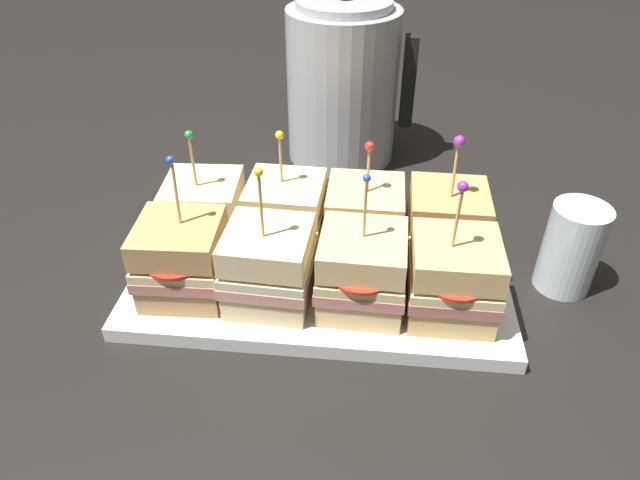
% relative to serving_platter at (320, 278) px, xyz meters
% --- Properties ---
extents(ground_plane, '(6.00, 6.00, 0.00)m').
position_rel_serving_platter_xyz_m(ground_plane, '(0.00, 0.00, -0.01)').
color(ground_plane, black).
extents(serving_platter, '(0.44, 0.24, 0.02)m').
position_rel_serving_platter_xyz_m(serving_platter, '(0.00, 0.00, 0.00)').
color(serving_platter, white).
rests_on(serving_platter, ground_plane).
extents(sandwich_front_far_left, '(0.10, 0.10, 0.17)m').
position_rel_serving_platter_xyz_m(sandwich_front_far_left, '(-0.15, -0.05, 0.05)').
color(sandwich_front_far_left, tan).
rests_on(sandwich_front_far_left, serving_platter).
extents(sandwich_front_center_left, '(0.10, 0.10, 0.17)m').
position_rel_serving_platter_xyz_m(sandwich_front_center_left, '(-0.05, -0.05, 0.05)').
color(sandwich_front_center_left, beige).
rests_on(sandwich_front_center_left, serving_platter).
extents(sandwich_front_center_right, '(0.10, 0.10, 0.16)m').
position_rel_serving_platter_xyz_m(sandwich_front_center_right, '(0.05, -0.05, 0.05)').
color(sandwich_front_center_right, '#DBB77A').
rests_on(sandwich_front_center_right, serving_platter).
extents(sandwich_front_far_right, '(0.09, 0.10, 0.16)m').
position_rel_serving_platter_xyz_m(sandwich_front_far_right, '(0.14, -0.05, 0.05)').
color(sandwich_front_far_right, tan).
rests_on(sandwich_front_far_right, serving_platter).
extents(sandwich_back_far_left, '(0.10, 0.10, 0.16)m').
position_rel_serving_platter_xyz_m(sandwich_back_far_left, '(-0.15, 0.05, 0.05)').
color(sandwich_back_far_left, beige).
rests_on(sandwich_back_far_left, serving_platter).
extents(sandwich_back_center_left, '(0.10, 0.10, 0.15)m').
position_rel_serving_platter_xyz_m(sandwich_back_center_left, '(-0.05, 0.05, 0.05)').
color(sandwich_back_center_left, beige).
rests_on(sandwich_back_center_left, serving_platter).
extents(sandwich_back_center_right, '(0.09, 0.09, 0.15)m').
position_rel_serving_platter_xyz_m(sandwich_back_center_right, '(0.05, 0.05, 0.05)').
color(sandwich_back_center_right, '#DBB77A').
rests_on(sandwich_back_center_right, serving_platter).
extents(sandwich_back_far_right, '(0.09, 0.09, 0.16)m').
position_rel_serving_platter_xyz_m(sandwich_back_far_right, '(0.14, 0.05, 0.05)').
color(sandwich_back_far_right, tan).
rests_on(sandwich_back_far_right, serving_platter).
extents(kettle_steel, '(0.19, 0.17, 0.26)m').
position_rel_serving_platter_xyz_m(kettle_steel, '(0.00, 0.33, 0.11)').
color(kettle_steel, '#B7BABF').
rests_on(kettle_steel, ground_plane).
extents(drinking_glass, '(0.06, 0.06, 0.11)m').
position_rel_serving_platter_xyz_m(drinking_glass, '(0.29, 0.03, 0.05)').
color(drinking_glass, silver).
rests_on(drinking_glass, ground_plane).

